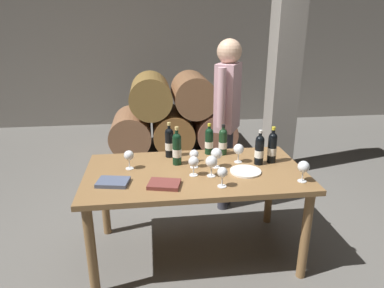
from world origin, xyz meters
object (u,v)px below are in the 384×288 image
wine_bottle_2 (259,149)px  wine_glass_7 (211,162)px  wine_bottle_1 (272,147)px  leather_ledger (113,182)px  serving_plate (246,171)px  wine_bottle_4 (223,141)px  wine_glass_4 (129,156)px  sommelier_presenting (227,110)px  wine_bottle_0 (177,148)px  wine_bottle_5 (169,142)px  wine_bottle_3 (209,141)px  wine_glass_1 (304,167)px  wine_glass_5 (194,162)px  dining_table (195,181)px  tasting_notebook (164,184)px  wine_glass_3 (222,173)px  wine_glass_0 (239,150)px  wine_glass_2 (217,154)px  wine_glass_6 (195,155)px

wine_bottle_2 → wine_glass_7: (-0.43, -0.18, -0.01)m
wine_bottle_1 → leather_ledger: (-1.26, -0.25, -0.12)m
wine_bottle_1 → serving_plate: size_ratio=1.26×
wine_bottle_4 → wine_glass_4: 0.82m
wine_glass_4 → sommelier_presenting: size_ratio=0.09×
wine_bottle_0 → wine_bottle_2: wine_bottle_0 is taller
wine_bottle_5 → wine_glass_7: wine_bottle_5 is taller
wine_bottle_3 → wine_glass_1: bearing=-47.9°
serving_plate → sommelier_presenting: 0.87m
wine_bottle_2 → wine_glass_5: wine_bottle_2 is taller
wine_bottle_1 → wine_glass_4: 1.16m
dining_table → wine_bottle_2: wine_bottle_2 is taller
wine_bottle_4 → wine_bottle_3: bearing=166.2°
wine_bottle_2 → tasting_notebook: (-0.78, -0.31, -0.11)m
wine_bottle_2 → wine_glass_5: bearing=-164.5°
wine_glass_4 → serving_plate: wine_glass_4 is taller
wine_bottle_0 → wine_bottle_2: (0.66, -0.08, -0.01)m
wine_bottle_2 → wine_bottle_4: size_ratio=1.07×
wine_bottle_3 → wine_glass_7: size_ratio=1.69×
wine_bottle_1 → wine_glass_3: 0.63m
dining_table → wine_glass_0: (0.37, 0.13, 0.20)m
wine_bottle_2 → wine_glass_1: bearing=-58.9°
dining_table → wine_glass_5: size_ratio=11.16×
wine_glass_0 → wine_glass_1: same height
wine_bottle_1 → wine_bottle_3: 0.54m
wine_glass_0 → wine_glass_2: (-0.20, -0.08, 0.00)m
serving_plate → wine_bottle_4: bearing=103.5°
wine_glass_4 → wine_bottle_1: bearing=-0.4°
wine_glass_7 → leather_ledger: bearing=-176.6°
wine_glass_3 → wine_bottle_1: bearing=38.1°
wine_bottle_1 → wine_glass_7: 0.58m
wine_glass_7 → serving_plate: wine_glass_7 is taller
wine_bottle_5 → leather_ledger: (-0.44, -0.48, -0.12)m
wine_glass_4 → sommelier_presenting: sommelier_presenting is taller
wine_bottle_4 → wine_glass_6: (-0.28, -0.26, -0.01)m
wine_glass_7 → tasting_notebook: wine_glass_7 is taller
dining_table → wine_glass_1: wine_glass_1 is taller
wine_glass_3 → wine_bottle_3: bearing=88.3°
tasting_notebook → leather_ledger: same height
dining_table → wine_glass_7: size_ratio=10.46×
wine_glass_1 → wine_glass_7: wine_glass_7 is taller
wine_glass_2 → wine_glass_6: size_ratio=1.10×
wine_glass_1 → wine_bottle_1: bearing=104.5°
tasting_notebook → wine_bottle_5: bearing=96.3°
wine_glass_2 → wine_bottle_1: bearing=6.1°
wine_glass_1 → dining_table: bearing=159.0°
dining_table → serving_plate: 0.40m
tasting_notebook → leather_ledger: size_ratio=1.00×
wine_bottle_3 → wine_glass_6: 0.33m
wine_bottle_1 → wine_bottle_2: size_ratio=1.05×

